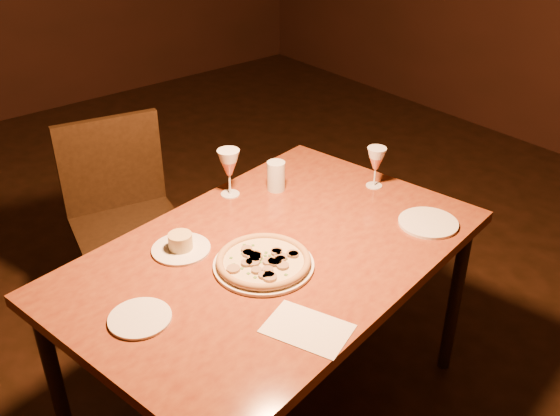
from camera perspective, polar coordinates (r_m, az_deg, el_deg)
floor at (r=2.64m, az=-2.30°, el=-15.70°), size 7.00×7.00×0.00m
dining_table at (r=2.09m, az=-0.60°, el=-5.33°), size 1.54×1.13×0.75m
chair_far at (r=2.77m, az=-14.01°, el=-0.65°), size 0.53×0.53×0.92m
pizza_plate at (r=1.97m, az=-1.51°, el=-4.92°), size 0.32×0.32×0.03m
ramekin_saucer at (r=2.07m, az=-9.06°, el=-3.37°), size 0.19×0.19×0.06m
wine_glass_far at (r=2.34m, az=-4.66°, el=3.22°), size 0.08×0.08×0.18m
wine_glass_right at (r=2.42m, az=8.73°, el=3.70°), size 0.07×0.07×0.16m
water_tumbler at (r=2.38m, az=-0.36°, el=2.95°), size 0.07×0.07×0.12m
side_plate_left at (r=1.82m, az=-12.69°, el=-9.80°), size 0.18×0.18×0.01m
side_plate_near at (r=2.25m, az=13.40°, el=-1.33°), size 0.21×0.21×0.01m
menu_card at (r=1.75m, az=2.52°, el=-10.96°), size 0.23×0.27×0.00m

